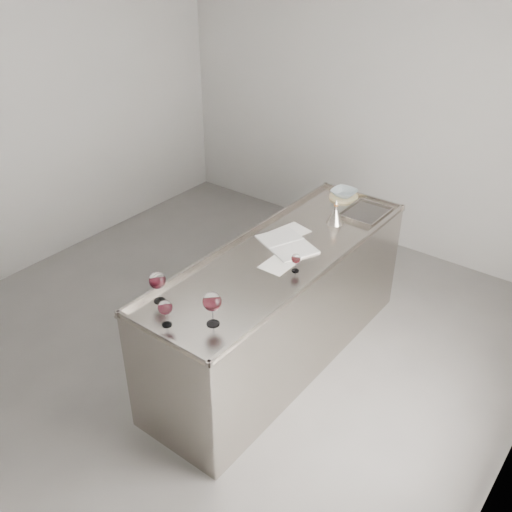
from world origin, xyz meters
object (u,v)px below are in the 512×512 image
Objects in this scene: wine_glass_middle at (165,308)px; ceramic_bowl at (344,193)px; counter at (280,307)px; notebook at (287,244)px; wine_glass_left at (157,281)px; wine_glass_right at (212,302)px; wine_funnel at (335,216)px; wine_glass_small at (296,259)px.

wine_glass_middle is 2.16m from ceramic_bowl.
counter is 0.49m from notebook.
wine_glass_left is at bearing -106.37° from counter.
wine_glass_right is (0.21, 0.17, 0.04)m from wine_glass_middle.
counter is at bearing 86.51° from wine_glass_middle.
wine_glass_middle is at bearing -67.09° from notebook.
wine_glass_small is at bearing -79.18° from wine_funnel.
wine_glass_left is 1.22× the size of wine_glass_middle.
wine_glass_small reaches higher than counter.
counter is 10.94× the size of wine_glass_right.
notebook is 2.55× the size of wine_funnel.
wine_glass_left reaches higher than wine_funnel.
wine_funnel is (0.06, 0.63, 0.53)m from counter.
counter is 14.14× the size of wine_glass_middle.
wine_glass_middle is (-0.07, -1.08, 0.59)m from counter.
notebook is 2.46× the size of ceramic_bowl.
notebook is (-0.25, 0.26, -0.09)m from wine_glass_small.
wine_glass_left is at bearing -176.04° from wine_glass_right.
wine_glass_left reaches higher than ceramic_bowl.
ceramic_bowl reaches higher than notebook.
ceramic_bowl is at bearing 104.96° from wine_glass_small.
wine_glass_right is 0.78m from wine_glass_small.
wine_glass_small reaches higher than notebook.
wine_glass_left is 0.26m from wine_glass_middle.
wine_glass_right is 1.68× the size of wine_glass_small.
wine_glass_right is 1.09× the size of wine_funnel.
notebook is at bearing 77.81° from wine_glass_left.
wine_glass_middle is 0.77× the size of wine_glass_right.
wine_glass_right is 1.55m from wine_funnel.
wine_glass_small is 0.78m from wine_funnel.
wine_funnel reaches higher than counter.
wine_glass_middle is at bearing -93.49° from counter.
wine_glass_small is at bearing 59.31° from wine_glass_left.
wine_funnel is at bearing 102.31° from notebook.
wine_funnel is (-0.09, 1.54, -0.09)m from wine_glass_right.
wine_glass_left is 1.03× the size of wine_funnel.
wine_funnel reaches higher than wine_glass_small.
notebook is (0.23, 1.06, -0.14)m from wine_glass_left.
wine_glass_right reaches higher than wine_glass_middle.
wine_glass_small is (0.20, -0.13, 0.56)m from counter.
wine_funnel is at bearing 100.82° from wine_glass_small.
wine_glass_middle is 0.81× the size of ceramic_bowl.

